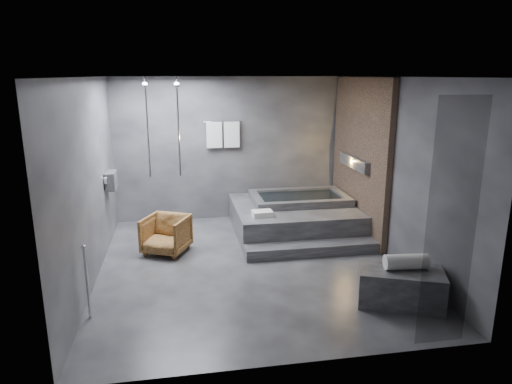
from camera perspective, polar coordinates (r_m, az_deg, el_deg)
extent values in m
plane|color=#2B2B2D|center=(7.07, -0.65, -9.13)|extent=(5.00, 5.00, 0.00)
cube|color=#48484A|center=(6.48, -0.73, 14.19)|extent=(4.50, 5.00, 0.04)
cube|color=#353539|center=(9.07, -3.22, 5.37)|extent=(4.50, 0.04, 2.80)
cube|color=#353539|center=(4.28, 4.69, -5.13)|extent=(4.50, 0.04, 2.80)
cube|color=#353539|center=(6.67, -20.14, 1.18)|extent=(0.04, 5.00, 2.80)
cube|color=#353539|center=(7.33, 16.96, 2.58)|extent=(0.04, 5.00, 2.80)
cube|color=#9D795C|center=(8.42, 12.82, 4.32)|extent=(0.10, 2.40, 2.78)
cube|color=#FF9938|center=(8.41, 12.28, 3.64)|extent=(0.14, 1.20, 0.20)
cube|color=slate|center=(8.07, -17.66, 1.39)|extent=(0.16, 0.42, 0.30)
imported|color=beige|center=(7.98, -17.66, 0.91)|extent=(0.08, 0.08, 0.21)
imported|color=beige|center=(8.18, -17.47, 1.05)|extent=(0.07, 0.07, 0.15)
cylinder|color=silver|center=(8.50, -9.68, 7.98)|extent=(0.04, 0.04, 1.80)
cylinder|color=silver|center=(8.52, -13.42, 7.80)|extent=(0.04, 0.04, 1.80)
cylinder|color=silver|center=(8.93, -4.19, 8.77)|extent=(0.75, 0.02, 0.02)
cube|color=white|center=(8.92, -5.25, 7.12)|extent=(0.30, 0.06, 0.50)
cube|color=white|center=(8.95, -3.06, 7.19)|extent=(0.30, 0.06, 0.50)
cylinder|color=silver|center=(5.83, -20.36, -10.62)|extent=(0.04, 0.04, 0.90)
cube|color=black|center=(5.00, 23.22, -3.99)|extent=(0.55, 0.01, 2.60)
cube|color=#303032|center=(8.52, 4.76, -3.22)|extent=(2.20, 2.00, 0.50)
cube|color=#303032|center=(7.51, 7.01, -7.07)|extent=(2.20, 0.36, 0.18)
cube|color=#2E2E30|center=(6.15, 17.61, -11.25)|extent=(1.17, 0.91, 0.46)
imported|color=#4C2E13|center=(7.59, -11.17, -5.23)|extent=(0.88, 0.89, 0.62)
cylinder|color=silver|center=(6.07, 18.27, -8.28)|extent=(0.56, 0.25, 0.20)
cube|color=white|center=(7.75, 0.80, -2.69)|extent=(0.35, 0.26, 0.09)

